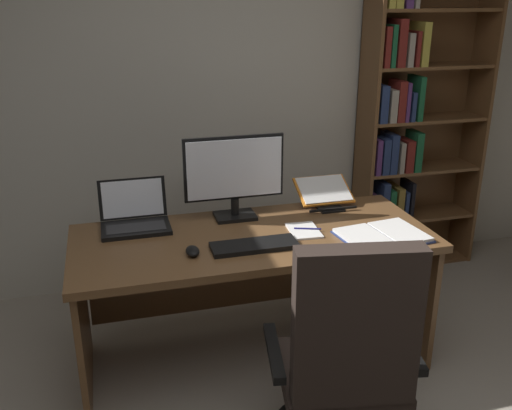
{
  "coord_description": "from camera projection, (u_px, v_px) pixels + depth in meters",
  "views": [
    {
      "loc": [
        -0.74,
        -1.44,
        1.9
      ],
      "look_at": [
        -0.06,
        1.06,
        0.93
      ],
      "focal_mm": 39.75,
      "sensor_mm": 36.0,
      "label": 1
    }
  ],
  "objects": [
    {
      "name": "wall_back",
      "position": [
        219.0,
        96.0,
        3.71
      ],
      "size": [
        5.1,
        0.12,
        2.53
      ],
      "primitive_type": "cube",
      "color": "beige",
      "rests_on": "ground"
    },
    {
      "name": "desk",
      "position": [
        249.0,
        263.0,
        3.02
      ],
      "size": [
        1.82,
        0.77,
        0.75
      ],
      "color": "brown",
      "rests_on": "ground"
    },
    {
      "name": "bookshelf",
      "position": [
        409.0,
        121.0,
        3.9
      ],
      "size": [
        0.88,
        0.29,
        2.17
      ],
      "color": "brown",
      "rests_on": "ground"
    },
    {
      "name": "office_chair",
      "position": [
        345.0,
        374.0,
        2.3
      ],
      "size": [
        0.67,
        0.6,
        1.06
      ],
      "rotation": [
        0.0,
        0.0,
        -0.18
      ],
      "color": "black",
      "rests_on": "ground"
    },
    {
      "name": "monitor",
      "position": [
        234.0,
        176.0,
        3.02
      ],
      "size": [
        0.54,
        0.16,
        0.46
      ],
      "color": "black",
      "rests_on": "desk"
    },
    {
      "name": "laptop",
      "position": [
        135.0,
        218.0,
        2.96
      ],
      "size": [
        0.35,
        0.29,
        0.23
      ],
      "color": "black",
      "rests_on": "desk"
    },
    {
      "name": "keyboard",
      "position": [
        254.0,
        246.0,
        2.73
      ],
      "size": [
        0.42,
        0.15,
        0.02
      ],
      "primitive_type": "cube",
      "color": "black",
      "rests_on": "desk"
    },
    {
      "name": "computer_mouse",
      "position": [
        193.0,
        251.0,
        2.65
      ],
      "size": [
        0.06,
        0.1,
        0.04
      ],
      "primitive_type": "ellipsoid",
      "color": "black",
      "rests_on": "desk"
    },
    {
      "name": "reading_stand_with_book",
      "position": [
        325.0,
        193.0,
        3.27
      ],
      "size": [
        0.31,
        0.28,
        0.14
      ],
      "color": "black",
      "rests_on": "desk"
    },
    {
      "name": "open_binder",
      "position": [
        382.0,
        235.0,
        2.84
      ],
      "size": [
        0.45,
        0.36,
        0.02
      ],
      "rotation": [
        0.0,
        0.0,
        0.12
      ],
      "color": "navy",
      "rests_on": "desk"
    },
    {
      "name": "notepad",
      "position": [
        304.0,
        231.0,
        2.92
      ],
      "size": [
        0.16,
        0.22,
        0.01
      ],
      "primitive_type": "cube",
      "rotation": [
        0.0,
        0.0,
        -0.06
      ],
      "color": "white",
      "rests_on": "desk"
    },
    {
      "name": "pen",
      "position": [
        308.0,
        229.0,
        2.92
      ],
      "size": [
        0.13,
        0.05,
        0.01
      ],
      "primitive_type": "cylinder",
      "rotation": [
        0.0,
        1.57,
        -0.34
      ],
      "color": "navy",
      "rests_on": "notepad"
    }
  ]
}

